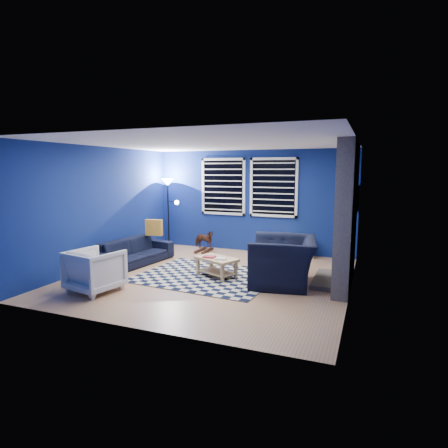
% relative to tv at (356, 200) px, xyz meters
% --- Properties ---
extents(floor, '(5.00, 5.00, 0.00)m').
position_rel_tv_xyz_m(floor, '(-2.45, -2.00, -1.40)').
color(floor, tan).
rests_on(floor, ground).
extents(ceiling, '(5.00, 5.00, 0.00)m').
position_rel_tv_xyz_m(ceiling, '(-2.45, -2.00, 1.10)').
color(ceiling, white).
rests_on(ceiling, wall_back).
extents(wall_back, '(5.00, 0.00, 5.00)m').
position_rel_tv_xyz_m(wall_back, '(-2.45, 0.50, -0.15)').
color(wall_back, navy).
rests_on(wall_back, floor).
extents(wall_left, '(0.00, 5.00, 5.00)m').
position_rel_tv_xyz_m(wall_left, '(-4.95, -2.00, -0.15)').
color(wall_left, navy).
rests_on(wall_left, floor).
extents(wall_right, '(0.00, 5.00, 5.00)m').
position_rel_tv_xyz_m(wall_right, '(0.05, -2.00, -0.15)').
color(wall_right, navy).
rests_on(wall_right, floor).
extents(fireplace, '(0.65, 2.00, 2.50)m').
position_rel_tv_xyz_m(fireplace, '(-0.09, -1.50, -0.20)').
color(fireplace, gray).
rests_on(fireplace, floor).
extents(window_left, '(1.17, 0.06, 1.42)m').
position_rel_tv_xyz_m(window_left, '(-3.20, 0.46, 0.20)').
color(window_left, black).
rests_on(window_left, wall_back).
extents(window_right, '(1.17, 0.06, 1.42)m').
position_rel_tv_xyz_m(window_right, '(-1.90, 0.46, 0.20)').
color(window_right, black).
rests_on(window_right, wall_back).
extents(tv, '(0.07, 1.00, 0.58)m').
position_rel_tv_xyz_m(tv, '(0.00, 0.00, 0.00)').
color(tv, black).
rests_on(tv, wall_right).
extents(rug, '(2.64, 2.18, 0.02)m').
position_rel_tv_xyz_m(rug, '(-2.54, -2.00, -1.39)').
color(rug, black).
rests_on(rug, floor).
extents(sofa, '(1.96, 0.96, 0.55)m').
position_rel_tv_xyz_m(sofa, '(-4.38, -1.73, -1.13)').
color(sofa, black).
rests_on(sofa, floor).
extents(armchair_big, '(1.45, 1.32, 0.83)m').
position_rel_tv_xyz_m(armchair_big, '(-1.09, -1.91, -0.99)').
color(armchair_big, black).
rests_on(armchair_big, floor).
extents(armchair_bent, '(0.89, 0.91, 0.71)m').
position_rel_tv_xyz_m(armchair_bent, '(-3.92, -3.48, -1.04)').
color(armchair_bent, gray).
rests_on(armchair_bent, floor).
extents(rocking_horse, '(0.31, 0.58, 0.47)m').
position_rel_tv_xyz_m(rocking_horse, '(-3.51, -0.03, -1.09)').
color(rocking_horse, '#402414').
rests_on(rocking_horse, floor).
extents(coffee_table, '(0.91, 0.74, 0.40)m').
position_rel_tv_xyz_m(coffee_table, '(-2.36, -1.97, -1.12)').
color(coffee_table, tan).
rests_on(coffee_table, rug).
extents(cabinet, '(0.63, 0.51, 0.54)m').
position_rel_tv_xyz_m(cabinet, '(-1.17, 0.25, -1.16)').
color(cabinet, tan).
rests_on(cabinet, floor).
extents(floor_lamp, '(0.49, 0.30, 1.78)m').
position_rel_tv_xyz_m(floor_lamp, '(-4.58, 0.12, 0.06)').
color(floor_lamp, black).
rests_on(floor_lamp, floor).
extents(throw_pillow, '(0.40, 0.18, 0.36)m').
position_rel_tv_xyz_m(throw_pillow, '(-4.23, -1.15, -0.67)').
color(throw_pillow, '#C0862D').
rests_on(throw_pillow, sofa).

